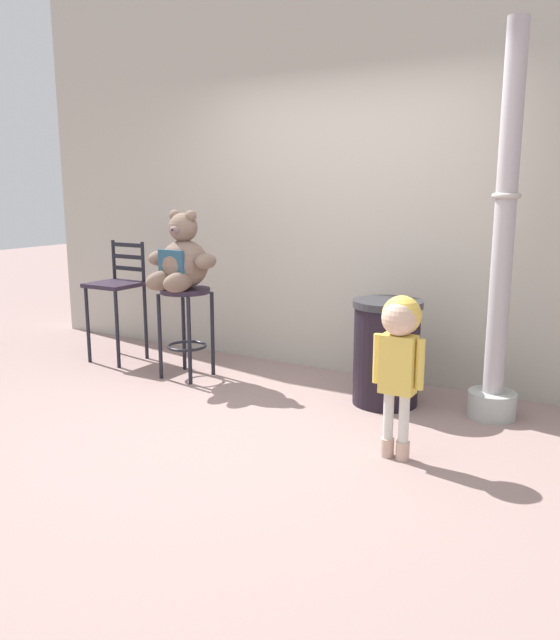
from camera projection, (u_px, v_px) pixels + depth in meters
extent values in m
plane|color=gray|center=(234.00, 432.00, 4.16)|extent=(24.00, 24.00, 0.00)
cube|color=#B1AC9E|center=(354.00, 144.00, 5.26)|extent=(6.65, 0.30, 3.80)
cylinder|color=#281E2D|center=(185.00, 291.00, 5.23)|extent=(0.41, 0.41, 0.04)
cylinder|color=black|center=(160.00, 337.00, 5.25)|extent=(0.03, 0.03, 0.71)
cylinder|color=black|center=(189.00, 341.00, 5.10)|extent=(0.03, 0.03, 0.71)
cylinder|color=black|center=(184.00, 330.00, 5.51)|extent=(0.03, 0.03, 0.71)
cylinder|color=black|center=(212.00, 334.00, 5.36)|extent=(0.03, 0.03, 0.71)
torus|color=black|center=(187.00, 346.00, 5.32)|extent=(0.33, 0.33, 0.02)
sphere|color=#745D50|center=(184.00, 264.00, 5.18)|extent=(0.39, 0.39, 0.39)
cube|color=navy|center=(171.00, 265.00, 5.05)|extent=(0.24, 0.03, 0.24)
sphere|color=#745D50|center=(183.00, 227.00, 5.12)|extent=(0.23, 0.23, 0.23)
ellipsoid|color=#6B5456|center=(175.00, 230.00, 5.04)|extent=(0.10, 0.07, 0.07)
sphere|color=black|center=(173.00, 230.00, 5.02)|extent=(0.03, 0.03, 0.03)
sphere|color=#745D50|center=(175.00, 215.00, 5.14)|extent=(0.09, 0.09, 0.09)
sphere|color=#745D50|center=(191.00, 216.00, 5.06)|extent=(0.09, 0.09, 0.09)
ellipsoid|color=#745D50|center=(159.00, 258.00, 5.27)|extent=(0.14, 0.22, 0.12)
ellipsoid|color=#745D50|center=(205.00, 261.00, 5.03)|extent=(0.14, 0.22, 0.12)
ellipsoid|color=#745D50|center=(161.00, 281.00, 5.09)|extent=(0.13, 0.33, 0.16)
ellipsoid|color=#745D50|center=(178.00, 282.00, 5.01)|extent=(0.13, 0.33, 0.16)
cylinder|color=#C7A38F|center=(387.00, 447.00, 3.78)|extent=(0.08, 0.08, 0.11)
cylinder|color=silver|center=(388.00, 415.00, 3.73)|extent=(0.06, 0.06, 0.29)
cylinder|color=#C7A38F|center=(403.00, 450.00, 3.73)|extent=(0.08, 0.08, 0.11)
cylinder|color=silver|center=(404.00, 418.00, 3.69)|extent=(0.06, 0.06, 0.29)
cube|color=#DFBE4D|center=(398.00, 364.00, 3.65)|extent=(0.20, 0.11, 0.34)
cylinder|color=#DFBE4D|center=(377.00, 358.00, 3.71)|extent=(0.05, 0.05, 0.29)
cylinder|color=#DFBE4D|center=(420.00, 364.00, 3.58)|extent=(0.05, 0.05, 0.29)
sphere|color=#D8B293|center=(400.00, 318.00, 3.59)|extent=(0.21, 0.21, 0.21)
sphere|color=#E9BD49|center=(402.00, 315.00, 3.61)|extent=(0.23, 0.23, 0.23)
cylinder|color=black|center=(386.00, 356.00, 4.64)|extent=(0.47, 0.47, 0.72)
cylinder|color=#2D2D33|center=(388.00, 304.00, 4.56)|extent=(0.50, 0.50, 0.05)
cylinder|color=#A5A9A4|center=(492.00, 404.00, 4.41)|extent=(0.32, 0.32, 0.18)
cylinder|color=#A7A0A5|center=(505.00, 215.00, 4.15)|extent=(0.14, 0.14, 2.40)
torus|color=#ADA89E|center=(506.00, 196.00, 4.13)|extent=(0.19, 0.19, 0.04)
cube|color=#281E2D|center=(115.00, 284.00, 5.74)|extent=(0.42, 0.42, 0.03)
cylinder|color=black|center=(88.00, 325.00, 5.75)|extent=(0.03, 0.03, 0.68)
cylinder|color=black|center=(117.00, 330.00, 5.57)|extent=(0.03, 0.03, 0.68)
cylinder|color=black|center=(117.00, 318.00, 6.05)|extent=(0.03, 0.03, 0.68)
cylinder|color=black|center=(146.00, 322.00, 5.87)|extent=(0.03, 0.03, 0.68)
cylinder|color=black|center=(114.00, 260.00, 5.94)|extent=(0.03, 0.03, 0.36)
cylinder|color=black|center=(143.00, 262.00, 5.76)|extent=(0.03, 0.03, 0.36)
cube|color=black|center=(129.00, 268.00, 5.86)|extent=(0.36, 0.02, 0.04)
cube|color=black|center=(128.00, 257.00, 5.84)|extent=(0.36, 0.02, 0.04)
cube|color=black|center=(127.00, 245.00, 5.82)|extent=(0.36, 0.02, 0.04)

